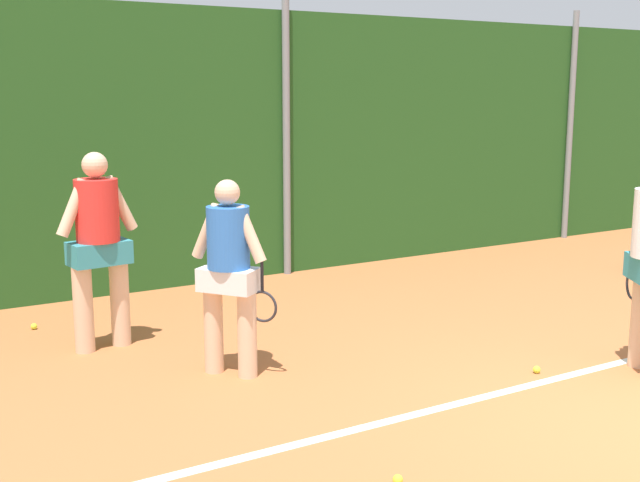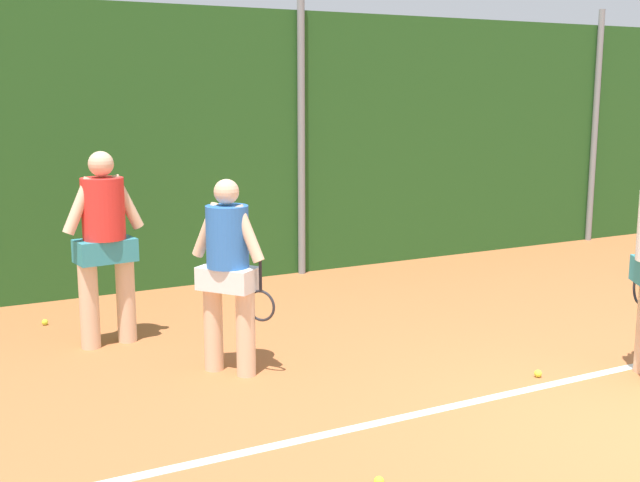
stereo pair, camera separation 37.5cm
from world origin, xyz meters
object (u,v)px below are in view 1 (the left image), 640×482
player_backcourt_far (99,240)px  tennis_ball_0 (34,326)px  player_midcourt (229,267)px  tennis_ball_4 (537,370)px  tennis_ball_3 (398,480)px

player_backcourt_far → tennis_ball_0: player_backcourt_far is taller
player_midcourt → player_backcourt_far: bearing=174.0°
tennis_ball_0 → tennis_ball_4: size_ratio=1.00×
tennis_ball_0 → player_backcourt_far: bearing=-65.1°
player_backcourt_far → tennis_ball_3: bearing=-84.3°
tennis_ball_0 → tennis_ball_3: same height
player_backcourt_far → tennis_ball_0: (-0.46, 0.99, -1.04)m
player_backcourt_far → tennis_ball_4: size_ratio=29.03×
player_midcourt → tennis_ball_0: bearing=171.8°
player_midcourt → player_backcourt_far: player_backcourt_far is taller
player_backcourt_far → tennis_ball_0: 1.51m
player_midcourt → tennis_ball_4: 2.88m
player_midcourt → player_backcourt_far: (-0.76, 1.32, 0.10)m
tennis_ball_0 → tennis_ball_3: bearing=-74.9°
player_midcourt → tennis_ball_0: size_ratio=26.33×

